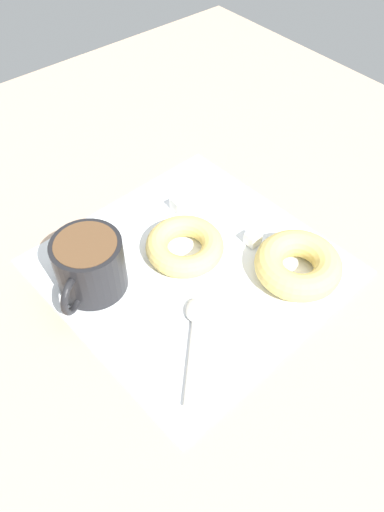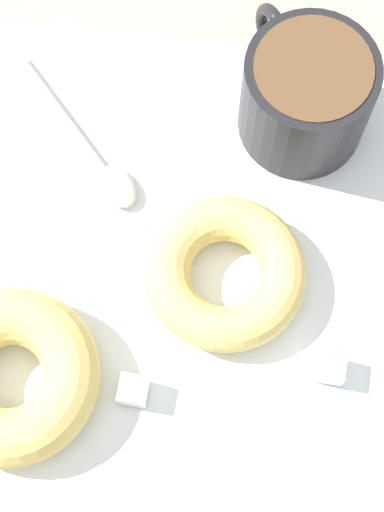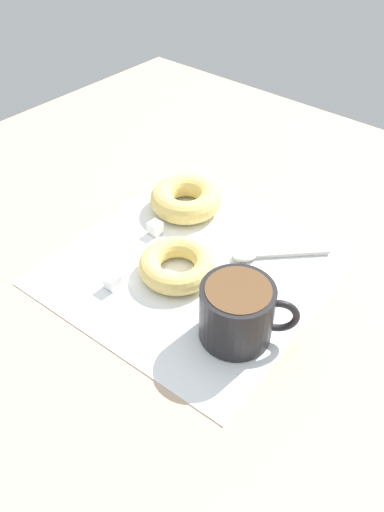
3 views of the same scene
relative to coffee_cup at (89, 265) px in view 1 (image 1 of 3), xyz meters
The scene contains 8 objects.
ground_plane 14.36cm from the coffee_cup, 104.89° to the right, with size 120.00×120.00×2.00cm, color tan.
napkin 14.15cm from the coffee_cup, 115.49° to the right, with size 35.67×35.67×0.30cm, color white.
coffee_cup is the anchor object (origin of this frame).
donut_near_cup 27.35cm from the coffee_cup, 125.80° to the right, with size 11.66×11.66×3.77cm, color #E5C66B.
donut_far 13.88cm from the coffee_cup, 102.93° to the right, with size 10.89×10.89×3.09cm, color #E5C66B.
spoon 15.27cm from the coffee_cup, 156.37° to the right, with size 11.41×11.35×0.90cm.
sugar_cube 18.67cm from the coffee_cup, 76.40° to the right, with size 1.88×1.88×1.88cm, color white.
sugar_cube_extra 23.21cm from the coffee_cup, 110.55° to the right, with size 1.85×1.85×1.85cm, color white.
Camera 1 is at (-36.54, 29.06, 52.59)cm, focal length 35.00 mm.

